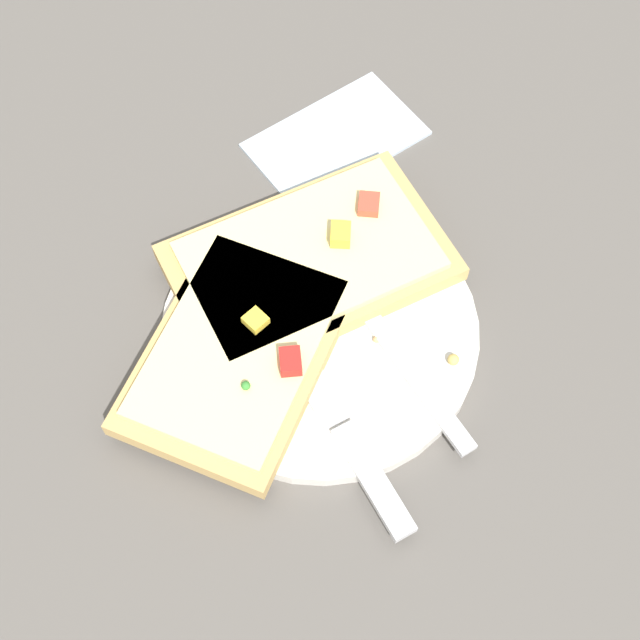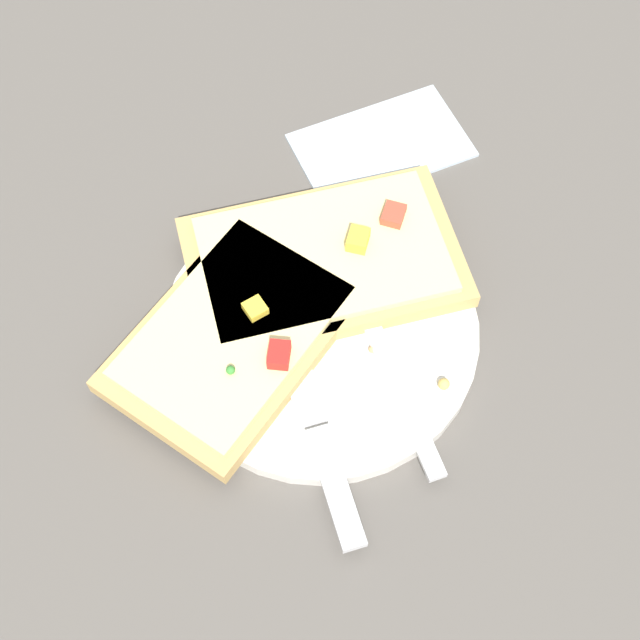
{
  "view_description": "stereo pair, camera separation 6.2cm",
  "coord_description": "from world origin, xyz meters",
  "px_view_note": "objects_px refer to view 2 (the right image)",
  "views": [
    {
      "loc": [
        0.17,
        0.24,
        0.57
      ],
      "look_at": [
        0.0,
        0.0,
        0.02
      ],
      "focal_mm": 50.0,
      "sensor_mm": 36.0,
      "label": 1
    },
    {
      "loc": [
        0.12,
        0.27,
        0.57
      ],
      "look_at": [
        0.0,
        0.0,
        0.02
      ],
      "focal_mm": 50.0,
      "sensor_mm": 36.0,
      "label": 2
    }
  ],
  "objects_px": {
    "fork": "(373,330)",
    "napkin": "(381,144)",
    "pizza_slice_corner": "(234,336)",
    "pizza_slice_main": "(324,260)",
    "plate": "(320,331)",
    "knife": "(313,417)"
  },
  "relations": [
    {
      "from": "plate",
      "to": "napkin",
      "type": "distance_m",
      "value": 0.18
    },
    {
      "from": "plate",
      "to": "pizza_slice_corner",
      "type": "height_order",
      "value": "pizza_slice_corner"
    },
    {
      "from": "knife",
      "to": "pizza_slice_corner",
      "type": "height_order",
      "value": "pizza_slice_corner"
    },
    {
      "from": "plate",
      "to": "napkin",
      "type": "bearing_deg",
      "value": -129.74
    },
    {
      "from": "knife",
      "to": "napkin",
      "type": "distance_m",
      "value": 0.25
    },
    {
      "from": "fork",
      "to": "pizza_slice_main",
      "type": "relative_size",
      "value": 0.98
    },
    {
      "from": "fork",
      "to": "knife",
      "type": "xyz_separation_m",
      "value": [
        0.06,
        0.04,
        0.0
      ]
    },
    {
      "from": "fork",
      "to": "napkin",
      "type": "relative_size",
      "value": 1.53
    },
    {
      "from": "pizza_slice_corner",
      "to": "knife",
      "type": "bearing_deg",
      "value": 78.42
    },
    {
      "from": "fork",
      "to": "pizza_slice_corner",
      "type": "height_order",
      "value": "pizza_slice_corner"
    },
    {
      "from": "plate",
      "to": "napkin",
      "type": "xyz_separation_m",
      "value": [
        -0.12,
        -0.14,
        -0.0
      ]
    },
    {
      "from": "fork",
      "to": "napkin",
      "type": "xyz_separation_m",
      "value": [
        -0.08,
        -0.16,
        -0.01
      ]
    },
    {
      "from": "plate",
      "to": "pizza_slice_main",
      "type": "distance_m",
      "value": 0.05
    },
    {
      "from": "plate",
      "to": "fork",
      "type": "relative_size",
      "value": 1.09
    },
    {
      "from": "plate",
      "to": "pizza_slice_corner",
      "type": "xyz_separation_m",
      "value": [
        0.06,
        -0.01,
        0.02
      ]
    },
    {
      "from": "fork",
      "to": "napkin",
      "type": "distance_m",
      "value": 0.18
    },
    {
      "from": "knife",
      "to": "pizza_slice_main",
      "type": "bearing_deg",
      "value": -20.61
    },
    {
      "from": "plate",
      "to": "pizza_slice_main",
      "type": "xyz_separation_m",
      "value": [
        -0.02,
        -0.04,
        0.02
      ]
    },
    {
      "from": "plate",
      "to": "pizza_slice_corner",
      "type": "bearing_deg",
      "value": -11.91
    },
    {
      "from": "pizza_slice_main",
      "to": "pizza_slice_corner",
      "type": "bearing_deg",
      "value": 30.0
    },
    {
      "from": "pizza_slice_corner",
      "to": "napkin",
      "type": "bearing_deg",
      "value": -176.04
    },
    {
      "from": "pizza_slice_corner",
      "to": "napkin",
      "type": "relative_size",
      "value": 1.52
    }
  ]
}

